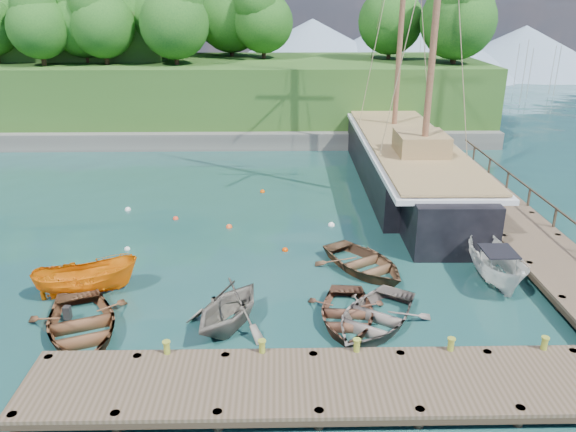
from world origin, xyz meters
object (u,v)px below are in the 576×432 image
rowboat_4 (364,270)px  rowboat_3 (373,326)px  cabin_boat_white (494,282)px  rowboat_2 (346,322)px  motorboat_orange (88,294)px  rowboat_0 (82,335)px  schooner (405,164)px  rowboat_1 (229,327)px

rowboat_4 → rowboat_3: bearing=-125.9°
cabin_boat_white → rowboat_2: bearing=-156.1°
rowboat_2 → motorboat_orange: bearing=173.1°
rowboat_0 → schooner: bearing=27.6°
rowboat_4 → cabin_boat_white: cabin_boat_white is taller
rowboat_0 → motorboat_orange: motorboat_orange is taller
rowboat_0 → rowboat_2: bearing=-17.0°
rowboat_3 → rowboat_4: (0.31, 4.44, 0.00)m
rowboat_3 → rowboat_0: bearing=-144.0°
motorboat_orange → schooner: schooner is taller
rowboat_2 → motorboat_orange: motorboat_orange is taller
rowboat_1 → schooner: bearing=86.3°
rowboat_1 → rowboat_4: (5.53, 4.40, 0.00)m
rowboat_0 → rowboat_2: 9.43m
rowboat_1 → rowboat_2: size_ratio=0.90×
cabin_boat_white → schooner: 13.60m
rowboat_0 → rowboat_4: size_ratio=1.11×
rowboat_2 → motorboat_orange: (-10.09, 2.26, 0.00)m
rowboat_4 → cabin_boat_white: (5.29, -1.21, 0.00)m
rowboat_1 → cabin_boat_white: size_ratio=0.84×
rowboat_3 → motorboat_orange: (-11.04, 2.55, 0.00)m
rowboat_2 → rowboat_1: bearing=-170.9°
rowboat_2 → rowboat_3: bearing=-11.1°
rowboat_1 → rowboat_2: bearing=30.2°
rowboat_1 → schooner: 19.45m
motorboat_orange → schooner: size_ratio=0.14×
rowboat_1 → motorboat_orange: rowboat_1 is taller
rowboat_4 → motorboat_orange: bearing=157.6°
rowboat_3 → motorboat_orange: 11.33m
rowboat_1 → rowboat_3: (5.22, -0.04, 0.00)m
rowboat_4 → schooner: (4.35, 12.31, 1.23)m
rowboat_1 → rowboat_3: rowboat_1 is taller
schooner → motorboat_orange: bearing=-137.3°
rowboat_0 → rowboat_3: 10.36m
schooner → rowboat_4: bearing=-108.9°
rowboat_2 → schooner: size_ratio=0.14×
rowboat_3 → schooner: bearing=108.2°
rowboat_0 → cabin_boat_white: cabin_boat_white is taller
motorboat_orange → rowboat_1: bearing=-128.7°
rowboat_3 → motorboat_orange: motorboat_orange is taller
rowboat_2 → rowboat_0: bearing=-170.1°
rowboat_2 → rowboat_3: (0.95, -0.29, 0.00)m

